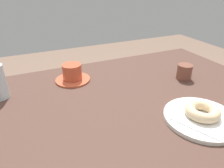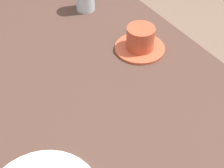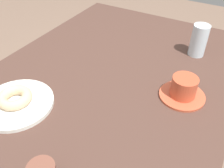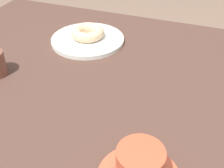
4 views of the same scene
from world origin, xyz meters
TOP-DOWN VIEW (x-y plane):
  - table at (0.00, 0.00)m, footprint 1.26×0.82m
  - plate_sugar_ring at (0.20, -0.17)m, footprint 0.22×0.22m
  - napkin_sugar_ring at (0.20, -0.17)m, footprint 0.20×0.20m
  - donut_sugar_ring at (0.20, -0.17)m, footprint 0.10×0.10m

SIDE VIEW (x-z plane):
  - table at x=0.00m, z-range 0.27..1.01m
  - plate_sugar_ring at x=0.20m, z-range 0.74..0.75m
  - napkin_sugar_ring at x=0.20m, z-range 0.75..0.75m
  - donut_sugar_ring at x=0.20m, z-range 0.75..0.78m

